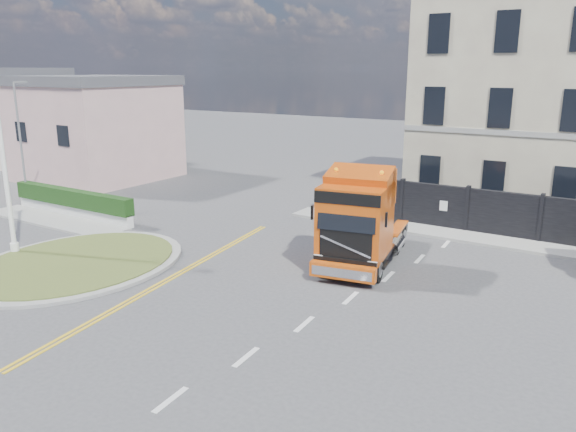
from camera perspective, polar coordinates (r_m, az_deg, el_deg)
The scene contains 13 objects.
ground at distance 19.71m, azimuth -0.89°, elevation -6.16°, with size 120.00×120.00×0.00m, color #424244.
traffic_island at distance 22.21m, azimuth -20.70°, elevation -4.48°, with size 6.80×6.80×0.17m.
hedge_wall at distance 29.28m, azimuth -21.05°, elevation 1.35°, with size 8.00×0.55×1.35m.
pavement_side at distance 28.82m, azimuth -22.66°, elevation -0.43°, with size 8.50×1.80×0.10m, color gray.
seaside_bldg_pink at distance 38.93m, azimuth -18.85°, elevation 8.03°, with size 8.00×8.00×6.00m, color #BC9493.
seaside_bldg_cream at distance 46.55m, azimuth -23.21°, elevation 7.99°, with size 9.00×8.00×5.00m, color silver.
seaside_bldg_white at distance 52.88m, azimuth -26.82°, elevation 9.10°, with size 8.00×8.00×6.50m, color silver.
hoarding_fence at distance 25.40m, azimuth 23.26°, elevation -0.21°, with size 18.80×0.25×2.00m.
georgian_building at distance 32.21m, azimuth 25.40°, elevation 11.13°, with size 12.30×10.30×12.80m.
pavement_far at distance 24.87m, azimuth 21.45°, elevation -2.58°, with size 20.00×1.60×0.12m, color gray.
truck at distance 20.31m, azimuth 7.25°, elevation -0.85°, with size 3.26×6.30×3.59m.
lamppost_island at distance 23.51m, azimuth -27.06°, elevation 6.03°, with size 0.24×0.49×7.92m.
lamppost_slim at distance 31.79m, azimuth -25.61°, elevation 7.55°, with size 0.27×0.53×6.49m.
Camera 1 is at (10.05, -15.43, 7.03)m, focal length 35.00 mm.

